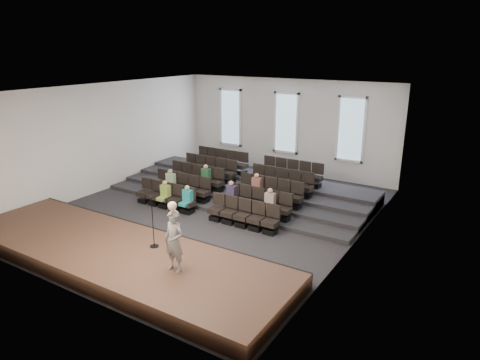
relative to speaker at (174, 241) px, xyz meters
The scene contains 14 objects.
ground 5.94m from the speaker, 115.87° to the left, with size 14.00×14.00×0.00m, color black.
ceiling 6.82m from the speaker, 115.87° to the left, with size 12.00×14.00×0.02m, color white.
wall_back 12.52m from the speaker, 101.66° to the left, with size 12.00×0.04×5.00m, color silver.
wall_front 3.30m from the speaker, 144.14° to the right, with size 12.00×0.04×5.00m, color silver.
wall_left 10.06m from the speaker, 148.68° to the left, with size 0.04×14.00×5.00m, color silver.
wall_right 6.36m from the speaker, 56.05° to the left, with size 0.04×14.00×5.00m, color silver.
stage 2.77m from the speaker, behind, with size 11.80×3.60×0.50m, color #3D271A.
stage_lip 3.34m from the speaker, 143.47° to the left, with size 11.80×0.06×0.52m, color black.
risers 8.82m from the speaker, 106.76° to the left, with size 11.80×4.80×0.60m.
seating_rows 7.23m from the speaker, 110.51° to the left, with size 6.80×4.70×1.67m.
windows 12.48m from the speaker, 101.72° to the left, with size 8.44×0.10×3.24m.
audience 6.33m from the speaker, 116.33° to the left, with size 5.45×2.64×1.10m.
speaker is the anchor object (origin of this frame).
mic_stand 1.79m from the speaker, 152.48° to the left, with size 0.28×0.28×1.69m.
Camera 1 is at (9.78, -13.41, 6.55)m, focal length 32.00 mm.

